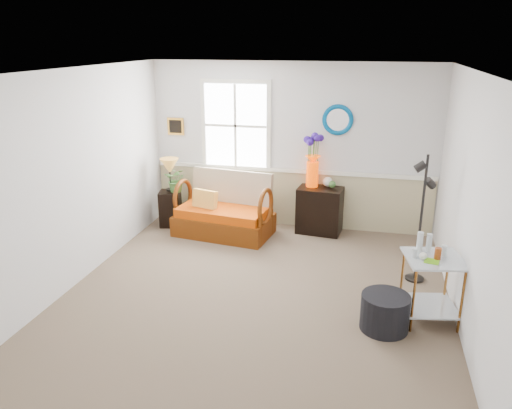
% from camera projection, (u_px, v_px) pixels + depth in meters
% --- Properties ---
extents(floor, '(4.50, 5.00, 0.01)m').
position_uv_depth(floor, '(255.00, 296.00, 5.94)').
color(floor, '#7F6852').
rests_on(floor, ground).
extents(ceiling, '(4.50, 5.00, 0.01)m').
position_uv_depth(ceiling, '(255.00, 71.00, 5.11)').
color(ceiling, white).
rests_on(ceiling, walls).
extents(walls, '(4.51, 5.01, 2.60)m').
position_uv_depth(walls, '(255.00, 192.00, 5.53)').
color(walls, silver).
rests_on(walls, floor).
extents(wainscot, '(4.46, 0.02, 0.90)m').
position_uv_depth(wainscot, '(290.00, 198.00, 8.09)').
color(wainscot, tan).
rests_on(wainscot, walls).
extents(chair_rail, '(4.46, 0.04, 0.06)m').
position_uv_depth(chair_rail, '(291.00, 171.00, 7.93)').
color(chair_rail, white).
rests_on(chair_rail, walls).
extents(window, '(1.14, 0.06, 1.44)m').
position_uv_depth(window, '(236.00, 126.00, 7.91)').
color(window, white).
rests_on(window, walls).
extents(picture, '(0.28, 0.03, 0.28)m').
position_uv_depth(picture, '(176.00, 126.00, 8.15)').
color(picture, '#C8892B').
rests_on(picture, walls).
extents(mirror, '(0.47, 0.07, 0.47)m').
position_uv_depth(mirror, '(338.00, 120.00, 7.52)').
color(mirror, '#0067A0').
rests_on(mirror, walls).
extents(loveseat, '(1.55, 1.01, 0.95)m').
position_uv_depth(loveseat, '(224.00, 205.00, 7.68)').
color(loveseat, '#552A07').
rests_on(loveseat, floor).
extents(throw_pillow, '(0.41, 0.21, 0.40)m').
position_uv_depth(throw_pillow, '(205.00, 203.00, 7.67)').
color(throw_pillow, orange).
rests_on(throw_pillow, loveseat).
extents(lamp_stand, '(0.39, 0.39, 0.58)m').
position_uv_depth(lamp_stand, '(170.00, 208.00, 8.11)').
color(lamp_stand, black).
rests_on(lamp_stand, floor).
extents(table_lamp, '(0.40, 0.40, 0.54)m').
position_uv_depth(table_lamp, '(170.00, 175.00, 7.94)').
color(table_lamp, '#BE8332').
rests_on(table_lamp, lamp_stand).
extents(potted_plant, '(0.38, 0.42, 0.31)m').
position_uv_depth(potted_plant, '(177.00, 182.00, 7.95)').
color(potted_plant, '#427334').
rests_on(potted_plant, lamp_stand).
extents(cabinet, '(0.72, 0.50, 0.72)m').
position_uv_depth(cabinet, '(320.00, 210.00, 7.80)').
color(cabinet, black).
rests_on(cabinet, floor).
extents(flower_vase, '(0.24, 0.24, 0.82)m').
position_uv_depth(flower_vase, '(313.00, 161.00, 7.65)').
color(flower_vase, '#E43D00').
rests_on(flower_vase, cabinet).
extents(side_table, '(0.68, 0.68, 0.74)m').
position_uv_depth(side_table, '(430.00, 289.00, 5.34)').
color(side_table, '#9E6227').
rests_on(side_table, floor).
extents(tabletop_items, '(0.43, 0.43, 0.22)m').
position_uv_depth(tabletop_items, '(430.00, 247.00, 5.23)').
color(tabletop_items, silver).
rests_on(tabletop_items, side_table).
extents(floor_lamp, '(0.27, 0.27, 1.63)m').
position_uv_depth(floor_lamp, '(421.00, 219.00, 6.10)').
color(floor_lamp, black).
rests_on(floor_lamp, floor).
extents(ottoman, '(0.53, 0.53, 0.39)m').
position_uv_depth(ottoman, '(385.00, 312.00, 5.22)').
color(ottoman, black).
rests_on(ottoman, floor).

